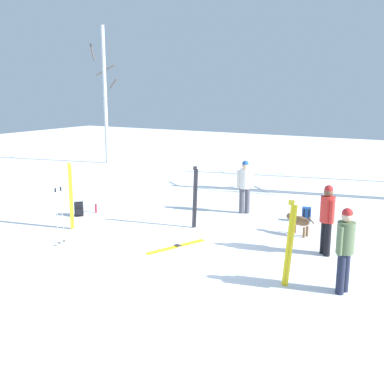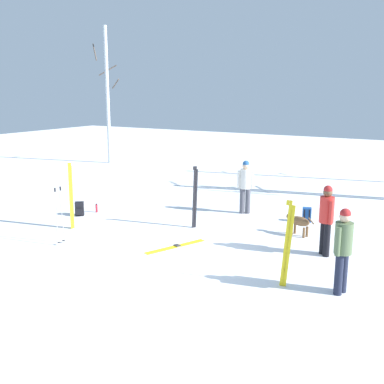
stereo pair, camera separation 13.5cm
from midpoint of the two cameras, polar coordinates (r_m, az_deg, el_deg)
The scene contains 14 objects.
ground_plane at distance 11.42m, azimuth -2.12°, elevation -7.49°, with size 60.00×60.00×0.00m, color white.
person_0 at distance 14.83m, azimuth 6.87°, elevation 1.05°, with size 0.47×0.34×1.72m.
person_1 at distance 11.44m, azimuth 16.56°, elevation -2.83°, with size 0.38×0.42×1.72m.
person_2 at distance 9.40m, azimuth 18.53°, elevation -6.28°, with size 0.34×0.50×1.72m.
dog at distance 12.96m, azimuth 13.29°, elevation -3.58°, with size 0.87×0.38×0.57m.
ski_pair_planted_0 at distance 9.45m, azimuth 12.09°, elevation -6.35°, with size 0.25×0.05×1.80m.
ski_pair_planted_1 at distance 13.21m, azimuth 0.65°, elevation -0.67°, with size 0.11×0.18×1.80m.
ski_pair_planted_2 at distance 13.53m, azimuth -14.40°, elevation -0.51°, with size 0.02×0.15×1.91m.
ski_pair_lying_0 at distance 11.82m, azimuth -1.69°, elevation -6.73°, with size 0.83×1.69×0.05m.
ski_poles_0 at distance 12.25m, azimuth -15.75°, elevation -2.65°, with size 0.07×0.28×1.50m.
backpack_0 at distance 15.03m, azimuth -13.45°, elevation -2.05°, with size 0.34×0.34×0.44m.
backpack_1 at distance 14.38m, azimuth 14.23°, elevation -2.75°, with size 0.31×0.33×0.44m.
water_bottle_0 at distance 15.33m, azimuth -11.43°, elevation -1.97°, with size 0.07×0.07×0.28m.
birch_tree_0 at distance 25.39m, azimuth -10.24°, elevation 11.76°, with size 1.52×1.53×7.14m.
Camera 2 is at (5.86, -8.99, 3.90)m, focal length 43.25 mm.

